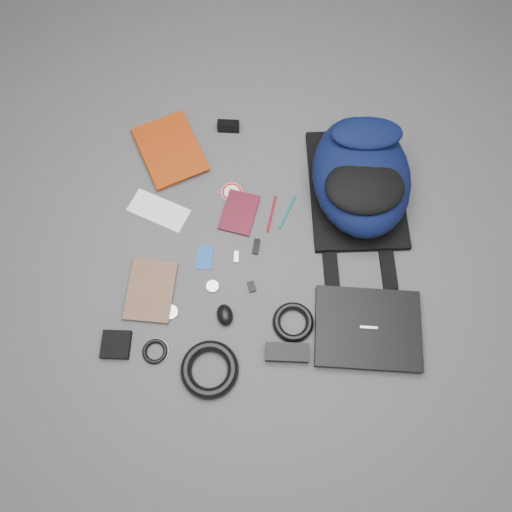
{
  "coord_description": "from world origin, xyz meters",
  "views": [
    {
      "loc": [
        0.02,
        -0.63,
        1.67
      ],
      "look_at": [
        0.0,
        0.0,
        0.02
      ],
      "focal_mm": 35.0,
      "sensor_mm": 36.0,
      "label": 1
    }
  ],
  "objects_px": {
    "textbook_red": "(143,161)",
    "dvd_case": "(239,213)",
    "backpack": "(361,176)",
    "pouch": "(116,345)",
    "mouse": "(225,315)",
    "laptop": "(368,329)",
    "comic_book": "(128,289)",
    "compact_camera": "(228,126)",
    "power_brick": "(287,352)"
  },
  "relations": [
    {
      "from": "dvd_case",
      "to": "mouse",
      "type": "relative_size",
      "value": 2.21
    },
    {
      "from": "mouse",
      "to": "compact_camera",
      "type": "bearing_deg",
      "value": 76.46
    },
    {
      "from": "backpack",
      "to": "pouch",
      "type": "relative_size",
      "value": 5.76
    },
    {
      "from": "comic_book",
      "to": "laptop",
      "type": "bearing_deg",
      "value": -4.55
    },
    {
      "from": "laptop",
      "to": "mouse",
      "type": "distance_m",
      "value": 0.48
    },
    {
      "from": "power_brick",
      "to": "backpack",
      "type": "bearing_deg",
      "value": 68.2
    },
    {
      "from": "textbook_red",
      "to": "dvd_case",
      "type": "distance_m",
      "value": 0.43
    },
    {
      "from": "dvd_case",
      "to": "backpack",
      "type": "bearing_deg",
      "value": 27.18
    },
    {
      "from": "comic_book",
      "to": "dvd_case",
      "type": "xyz_separation_m",
      "value": [
        0.38,
        0.3,
        -0.0
      ]
    },
    {
      "from": "comic_book",
      "to": "compact_camera",
      "type": "distance_m",
      "value": 0.74
    },
    {
      "from": "backpack",
      "to": "dvd_case",
      "type": "distance_m",
      "value": 0.46
    },
    {
      "from": "comic_book",
      "to": "dvd_case",
      "type": "height_order",
      "value": "comic_book"
    },
    {
      "from": "dvd_case",
      "to": "mouse",
      "type": "height_order",
      "value": "mouse"
    },
    {
      "from": "textbook_red",
      "to": "dvd_case",
      "type": "height_order",
      "value": "textbook_red"
    },
    {
      "from": "compact_camera",
      "to": "pouch",
      "type": "distance_m",
      "value": 0.93
    },
    {
      "from": "laptop",
      "to": "dvd_case",
      "type": "height_order",
      "value": "laptop"
    },
    {
      "from": "comic_book",
      "to": "backpack",
      "type": "bearing_deg",
      "value": 30.67
    },
    {
      "from": "mouse",
      "to": "pouch",
      "type": "relative_size",
      "value": 0.8
    },
    {
      "from": "textbook_red",
      "to": "mouse",
      "type": "relative_size",
      "value": 3.88
    },
    {
      "from": "compact_camera",
      "to": "textbook_red",
      "type": "bearing_deg",
      "value": -152.15
    },
    {
      "from": "comic_book",
      "to": "compact_camera",
      "type": "bearing_deg",
      "value": 68.28
    },
    {
      "from": "textbook_red",
      "to": "pouch",
      "type": "xyz_separation_m",
      "value": [
        -0.01,
        -0.71,
        -0.0
      ]
    },
    {
      "from": "mouse",
      "to": "pouch",
      "type": "bearing_deg",
      "value": -178.35
    },
    {
      "from": "dvd_case",
      "to": "laptop",
      "type": "bearing_deg",
      "value": -30.03
    },
    {
      "from": "backpack",
      "to": "mouse",
      "type": "bearing_deg",
      "value": -136.53
    },
    {
      "from": "pouch",
      "to": "dvd_case",
      "type": "bearing_deg",
      "value": 52.04
    },
    {
      "from": "comic_book",
      "to": "power_brick",
      "type": "xyz_separation_m",
      "value": [
        0.56,
        -0.21,
        0.01
      ]
    },
    {
      "from": "backpack",
      "to": "laptop",
      "type": "height_order",
      "value": "backpack"
    },
    {
      "from": "dvd_case",
      "to": "power_brick",
      "type": "distance_m",
      "value": 0.54
    },
    {
      "from": "laptop",
      "to": "pouch",
      "type": "relative_size",
      "value": 3.75
    },
    {
      "from": "power_brick",
      "to": "pouch",
      "type": "relative_size",
      "value": 1.53
    },
    {
      "from": "textbook_red",
      "to": "comic_book",
      "type": "xyz_separation_m",
      "value": [
        -0.0,
        -0.51,
        -0.01
      ]
    },
    {
      "from": "power_brick",
      "to": "pouch",
      "type": "xyz_separation_m",
      "value": [
        -0.57,
        0.01,
        -0.01
      ]
    },
    {
      "from": "textbook_red",
      "to": "pouch",
      "type": "bearing_deg",
      "value": -117.42
    },
    {
      "from": "textbook_red",
      "to": "backpack",
      "type": "bearing_deg",
      "value": -33.27
    },
    {
      "from": "compact_camera",
      "to": "power_brick",
      "type": "distance_m",
      "value": 0.91
    },
    {
      "from": "comic_book",
      "to": "pouch",
      "type": "xyz_separation_m",
      "value": [
        -0.01,
        -0.2,
        0.0
      ]
    },
    {
      "from": "textbook_red",
      "to": "power_brick",
      "type": "bearing_deg",
      "value": -78.58
    },
    {
      "from": "laptop",
      "to": "textbook_red",
      "type": "xyz_separation_m",
      "value": [
        -0.83,
        0.63,
        -0.0
      ]
    },
    {
      "from": "laptop",
      "to": "mouse",
      "type": "xyz_separation_m",
      "value": [
        -0.48,
        0.03,
        0.0
      ]
    },
    {
      "from": "compact_camera",
      "to": "pouch",
      "type": "bearing_deg",
      "value": -109.78
    },
    {
      "from": "dvd_case",
      "to": "pouch",
      "type": "height_order",
      "value": "pouch"
    },
    {
      "from": "dvd_case",
      "to": "compact_camera",
      "type": "distance_m",
      "value": 0.37
    },
    {
      "from": "pouch",
      "to": "compact_camera",
      "type": "bearing_deg",
      "value": 68.9
    },
    {
      "from": "pouch",
      "to": "textbook_red",
      "type": "bearing_deg",
      "value": 88.79
    },
    {
      "from": "laptop",
      "to": "dvd_case",
      "type": "bearing_deg",
      "value": 138.69
    },
    {
      "from": "dvd_case",
      "to": "mouse",
      "type": "bearing_deg",
      "value": -81.4
    },
    {
      "from": "comic_book",
      "to": "power_brick",
      "type": "bearing_deg",
      "value": -16.8
    },
    {
      "from": "mouse",
      "to": "pouch",
      "type": "height_order",
      "value": "mouse"
    },
    {
      "from": "textbook_red",
      "to": "dvd_case",
      "type": "xyz_separation_m",
      "value": [
        0.38,
        -0.21,
        -0.01
      ]
    }
  ]
}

